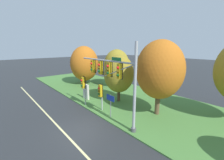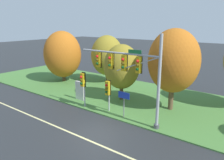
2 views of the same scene
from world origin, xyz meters
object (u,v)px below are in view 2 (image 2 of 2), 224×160
pedestrian_signal_near_kerb (83,82)px  info_kiosk (80,91)px  tree_left_of_mast (107,55)px  route_sign_post (124,99)px  tree_behind_signpost (122,67)px  traffic_signal_mast (129,69)px  pedestrian_signal_further_along (108,90)px  tree_nearest_road (63,54)px  tree_mid_verge (174,61)px

pedestrian_signal_near_kerb → info_kiosk: (-1.66, 1.24, -1.46)m
pedestrian_signal_near_kerb → tree_left_of_mast: (-3.75, 8.31, 1.09)m
route_sign_post → tree_behind_signpost: bearing=127.1°
traffic_signal_mast → pedestrian_signal_further_along: bearing=170.9°
tree_nearest_road → pedestrian_signal_near_kerb: bearing=-30.9°
info_kiosk → traffic_signal_mast: bearing=-9.2°
pedestrian_signal_near_kerb → tree_mid_verge: size_ratio=0.46×
traffic_signal_mast → tree_left_of_mast: traffic_signal_mast is taller
tree_behind_signpost → tree_nearest_road: bearing=172.7°
tree_behind_signpost → tree_mid_verge: size_ratio=0.78×
route_sign_post → tree_behind_signpost: 4.72m
pedestrian_signal_near_kerb → tree_nearest_road: (-8.67, 5.19, 1.17)m
pedestrian_signal_near_kerb → route_sign_post: 4.29m
traffic_signal_mast → pedestrian_signal_further_along: size_ratio=2.65×
pedestrian_signal_near_kerb → traffic_signal_mast: bearing=2.3°
pedestrian_signal_near_kerb → route_sign_post: bearing=5.5°
pedestrian_signal_further_along → info_kiosk: (-4.06, 0.66, -1.05)m
pedestrian_signal_near_kerb → pedestrian_signal_further_along: (2.40, 0.58, -0.41)m
route_sign_post → info_kiosk: route_sign_post is taller
tree_nearest_road → info_kiosk: tree_nearest_road is taller
tree_left_of_mast → route_sign_post: bearing=-44.9°
pedestrian_signal_near_kerb → info_kiosk: size_ratio=1.73×
tree_mid_verge → traffic_signal_mast: bearing=-113.6°
tree_nearest_road → info_kiosk: size_ratio=3.46×
tree_nearest_road → tree_behind_signpost: (10.23, -1.31, -0.22)m
pedestrian_signal_near_kerb → pedestrian_signal_further_along: bearing=13.5°
route_sign_post → info_kiosk: (-5.84, 0.83, -0.59)m
pedestrian_signal_further_along → route_sign_post: bearing=-5.5°
pedestrian_signal_further_along → info_kiosk: 4.24m
traffic_signal_mast → tree_mid_verge: 4.54m
tree_left_of_mast → tree_mid_verge: bearing=-20.9°
tree_mid_verge → info_kiosk: tree_mid_verge is taller
tree_behind_signpost → info_kiosk: size_ratio=2.94×
pedestrian_signal_further_along → tree_mid_verge: size_ratio=0.39×
tree_left_of_mast → tree_mid_verge: tree_mid_verge is taller
pedestrian_signal_further_along → tree_behind_signpost: tree_behind_signpost is taller
traffic_signal_mast → pedestrian_signal_near_kerb: 5.12m
traffic_signal_mast → tree_behind_signpost: (-3.23, 3.68, -0.84)m
pedestrian_signal_further_along → tree_behind_signpost: 3.67m
tree_left_of_mast → info_kiosk: 7.80m
info_kiosk → route_sign_post: bearing=-8.1°
route_sign_post → tree_mid_verge: size_ratio=0.31×
tree_mid_verge → route_sign_post: bearing=-121.6°
tree_nearest_road → info_kiosk: (7.01, -3.95, -2.63)m
pedestrian_signal_further_along → info_kiosk: pedestrian_signal_further_along is taller
route_sign_post → tree_mid_verge: bearing=58.4°
route_sign_post → tree_left_of_mast: (-7.94, 7.90, 1.96)m
info_kiosk → tree_nearest_road: bearing=150.6°
route_sign_post → tree_behind_signpost: size_ratio=0.39×
route_sign_post → tree_left_of_mast: bearing=135.1°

